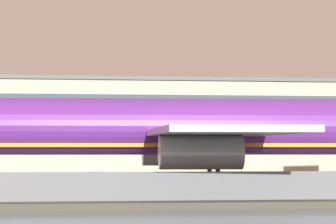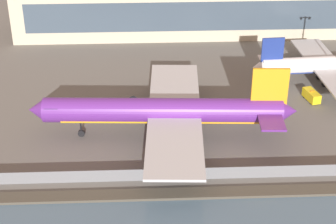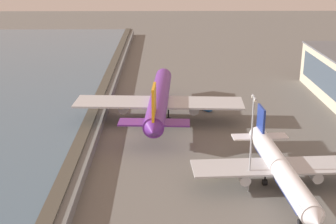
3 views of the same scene
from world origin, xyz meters
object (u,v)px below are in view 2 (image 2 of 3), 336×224
baggage_tug (132,102)px  ops_van (311,95)px  passenger_jet_white (332,65)px  cargo_jet_purple (167,111)px

baggage_tug → ops_van: (40.87, 0.62, 0.47)m
passenger_jet_white → cargo_jet_purple: bearing=-149.9°
passenger_jet_white → baggage_tug: bearing=-168.6°
cargo_jet_purple → passenger_jet_white: bearing=30.1°
passenger_jet_white → baggage_tug: 48.91m
passenger_jet_white → ops_van: 11.85m
cargo_jet_purple → passenger_jet_white: size_ratio=1.34×
passenger_jet_white → ops_van: passenger_jet_white is taller
passenger_jet_white → ops_van: (-6.94, -8.99, -3.38)m
cargo_jet_purple → baggage_tug: cargo_jet_purple is taller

